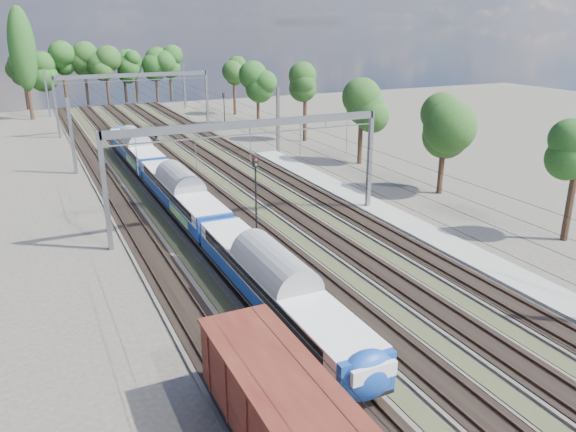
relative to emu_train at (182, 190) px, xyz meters
name	(u,v)px	position (x,y,z in m)	size (l,w,h in m)	color
track_bed	(200,182)	(4.50, 9.88, -2.38)	(21.00, 130.00, 0.34)	#47423A
platform	(443,242)	(16.50, -15.12, -2.33)	(3.00, 70.00, 0.30)	gray
catenary	(180,113)	(4.83, 17.57, 3.92)	(25.65, 130.00, 9.00)	slate
tree_belt	(162,73)	(11.88, 55.57, 5.40)	(40.59, 100.98, 12.17)	black
poplar	(22,50)	(-10.00, 62.88, 9.41)	(4.40, 4.40, 19.04)	black
emu_train	(182,190)	(0.00, 0.00, 0.00)	(2.88, 60.88, 4.21)	black
worker	(156,134)	(5.63, 34.89, -1.48)	(0.73, 0.48, 1.99)	black
signal_near	(256,187)	(4.19, -6.93, 1.57)	(0.43, 0.39, 6.40)	black
signal_far	(224,106)	(17.74, 39.48, 1.19)	(0.41, 0.38, 5.80)	black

